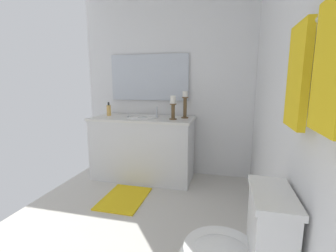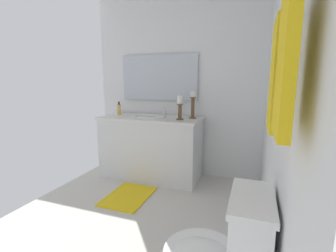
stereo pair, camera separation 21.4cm
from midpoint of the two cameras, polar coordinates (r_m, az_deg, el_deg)
floor at (r=2.35m, az=-6.30°, el=-21.91°), size 2.69×2.30×0.02m
wall_back at (r=1.79m, az=28.47°, el=8.53°), size 2.69×0.04×2.45m
wall_left at (r=3.25m, az=4.01°, el=10.06°), size 0.04×2.30×2.45m
vanity_cabinet at (r=3.13m, az=-2.11°, el=-5.14°), size 0.58×1.31×0.81m
sink_basin at (r=3.05m, az=-2.14°, el=1.44°), size 0.40×0.40×0.24m
mirror at (r=3.28m, az=-0.33°, el=11.56°), size 0.02×1.08×0.61m
candle_holder_tall at (r=2.94m, az=8.07°, el=5.21°), size 0.09×0.09×0.33m
candle_holder_short at (r=2.83m, az=5.07°, el=4.55°), size 0.09×0.09×0.28m
soap_bottle at (r=3.29m, az=-9.87°, el=3.92°), size 0.06×0.06×0.18m
towel_bar at (r=0.94m, az=33.91°, el=21.89°), size 0.65×0.02×0.02m
towel_near_vanity at (r=1.07m, az=29.87°, el=10.30°), size 0.23×0.03×0.42m
towel_center at (r=0.75m, az=34.14°, el=12.05°), size 0.21×0.03×0.38m
bath_mat at (r=2.75m, az=-7.19°, el=-16.43°), size 0.60×0.44×0.02m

